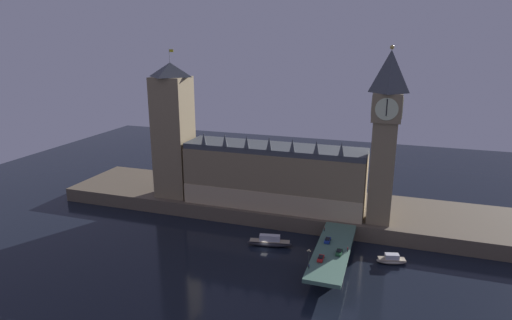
{
  "coord_description": "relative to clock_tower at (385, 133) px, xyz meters",
  "views": [
    {
      "loc": [
        44.66,
        -144.08,
        77.78
      ],
      "look_at": [
        -9.98,
        20.0,
        29.68
      ],
      "focal_mm": 30.0,
      "sensor_mm": 36.0,
      "label": 1
    }
  ],
  "objects": [
    {
      "name": "boat_upstream",
      "position": [
        -39.44,
        -23.36,
        -41.83
      ],
      "size": [
        18.17,
        6.92,
        4.75
      ],
      "color": "#28282D",
      "rests_on": "ground_plane"
    },
    {
      "name": "car_northbound_trail",
      "position": [
        -16.5,
        -40.24,
        -36.21
      ],
      "size": [
        1.94,
        4.6,
        1.31
      ],
      "color": "red",
      "rests_on": "bridge"
    },
    {
      "name": "bridge",
      "position": [
        -13.86,
        -31.11,
        -38.57
      ],
      "size": [
        11.97,
        46.0,
        6.75
      ],
      "color": "#4C7560",
      "rests_on": "ground_plane"
    },
    {
      "name": "clock_tower",
      "position": [
        0.0,
        0.0,
        0.0
      ],
      "size": [
        11.37,
        11.48,
        70.05
      ],
      "color": "#8E7A56",
      "rests_on": "embankment"
    },
    {
      "name": "street_lamp_near",
      "position": [
        -19.53,
        -45.83,
        -32.93
      ],
      "size": [
        1.34,
        0.6,
        6.21
      ],
      "color": "#2D3333",
      "rests_on": "bridge"
    },
    {
      "name": "parliament_hall",
      "position": [
        -45.75,
        3.84,
        -23.37
      ],
      "size": [
        79.6,
        19.28,
        33.1
      ],
      "color": "#8E7A56",
      "rests_on": "embankment"
    },
    {
      "name": "car_southbound_lead",
      "position": [
        -11.23,
        -34.03,
        -36.16
      ],
      "size": [
        2.08,
        4.55,
        1.4
      ],
      "color": "#235633",
      "rests_on": "bridge"
    },
    {
      "name": "car_northbound_lead",
      "position": [
        -16.5,
        -25.96,
        -36.2
      ],
      "size": [
        2.05,
        4.63,
        1.32
      ],
      "color": "navy",
      "rests_on": "bridge"
    },
    {
      "name": "embankment",
      "position": [
        -40.87,
        12.89,
        -40.35
      ],
      "size": [
        220.0,
        42.0,
        6.44
      ],
      "color": "brown",
      "rests_on": "ground_plane"
    },
    {
      "name": "pedestrian_far_rail",
      "position": [
        -19.13,
        -17.41,
        -35.87
      ],
      "size": [
        0.38,
        0.38,
        1.79
      ],
      "color": "black",
      "rests_on": "bridge"
    },
    {
      "name": "pedestrian_mid_walk",
      "position": [
        -8.59,
        -31.47,
        -35.82
      ],
      "size": [
        0.38,
        0.38,
        1.87
      ],
      "color": "black",
      "rests_on": "bridge"
    },
    {
      "name": "boat_downstream",
      "position": [
        6.42,
        -22.11,
        -42.25
      ],
      "size": [
        11.51,
        6.71,
        3.6
      ],
      "color": "#B2A893",
      "rests_on": "ground_plane"
    },
    {
      "name": "victoria_tower",
      "position": [
        -94.55,
        3.06,
        -5.89
      ],
      "size": [
        15.63,
        15.63,
        68.25
      ],
      "color": "#8E7A56",
      "rests_on": "embankment"
    },
    {
      "name": "pedestrian_near_rail",
      "position": [
        -19.13,
        -47.08,
        -35.92
      ],
      "size": [
        0.38,
        0.38,
        1.7
      ],
      "color": "black",
      "rests_on": "bridge"
    },
    {
      "name": "ground_plane",
      "position": [
        -40.87,
        -26.11,
        -43.57
      ],
      "size": [
        400.0,
        400.0,
        0.0
      ],
      "primitive_type": "plane",
      "color": "black"
    }
  ]
}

